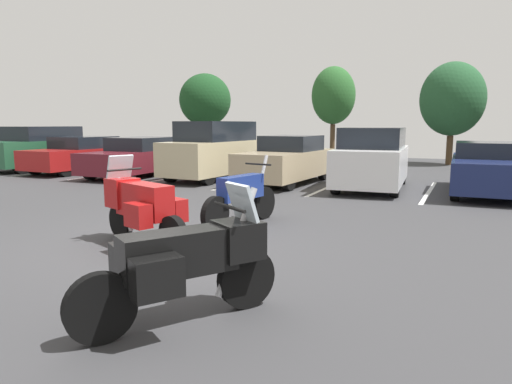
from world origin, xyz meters
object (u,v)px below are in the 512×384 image
Objects in this scene: motorcycle_second at (242,196)px; car_green at (41,148)px; car_white at (372,159)px; motorcycle_touring at (141,205)px; car_champagne at (214,150)px; car_tan at (287,161)px; car_maroon at (139,157)px; car_navy at (487,169)px; car_red at (83,155)px; motorcycle_third at (186,261)px.

motorcycle_second is 0.46× the size of car_green.
car_green is 1.10× the size of car_white.
car_white is at bearing 76.11° from motorcycle_touring.
car_green reaches higher than motorcycle_touring.
car_green is at bearing 179.68° from car_white.
motorcycle_touring is at bearing -67.15° from car_champagne.
car_green is (-13.00, 6.34, 0.34)m from motorcycle_second.
car_tan is at bearing 103.44° from motorcycle_second.
car_maroon is at bearing 129.45° from motorcycle_touring.
car_maroon is at bearing -174.00° from car_champagne.
car_white is 0.92× the size of car_navy.
motorcycle_second is 9.62m from car_maroon.
car_red is 1.10× the size of car_champagne.
car_red is (-10.53, 6.32, 0.13)m from motorcycle_second.
car_tan is 0.94× the size of car_navy.
motorcycle_third is at bearing -61.10° from car_champagne.
motorcycle_touring is at bearing -50.55° from car_maroon.
car_champagne is 1.01× the size of car_white.
car_red is 14.95m from car_navy.
car_red is at bearing -0.54° from car_green.
motorcycle_touring is 10.07m from car_navy.
car_tan reaches higher than motorcycle_touring.
car_champagne is at bearing 118.90° from motorcycle_third.
car_navy is (8.76, 0.19, -0.31)m from car_champagne.
motorcycle_touring is 0.43× the size of car_green.
car_champagne reaches higher than car_tan.
car_red is at bearing -178.95° from car_navy.
motorcycle_third is at bearing -48.87° from car_maroon.
car_navy is (2.90, 10.79, 0.08)m from motorcycle_third.
motorcycle_touring is 14.82m from car_green.
car_red reaches higher than motorcycle_third.
car_tan reaches higher than car_navy.
motorcycle_second is 0.45× the size of car_red.
car_white reaches higher than motorcycle_touring.
car_champagne is (3.12, 0.33, 0.30)m from car_maroon.
car_navy is at bearing 56.15° from motorcycle_second.
motorcycle_touring is 8.56m from car_white.
motorcycle_second is at bearing -123.85° from car_navy.
car_champagne reaches higher than car_maroon.
car_white is at bearing 91.31° from motorcycle_third.
car_tan is at bearing 0.15° from car_green.
car_maroon is 1.07× the size of car_tan.
car_champagne is at bearing 0.43° from car_green.
car_maroon is 1.09× the size of car_champagne.
car_white is (2.05, 8.30, 0.25)m from motorcycle_touring.
motorcycle_second is at bearing -26.01° from car_green.
car_tan is (-0.75, 8.41, 0.09)m from motorcycle_touring.
car_navy is at bearing 2.48° from car_maroon.
car_red is 3.08m from car_maroon.
car_red is at bearing 138.88° from motorcycle_third.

